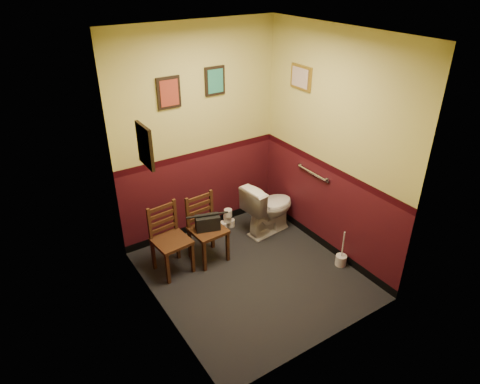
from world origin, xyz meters
The scene contains 17 objects.
floor centered at (0.00, 0.00, 0.00)m, with size 2.20×2.40×0.00m, color black.
ceiling centered at (0.00, 0.00, 2.70)m, with size 2.20×2.40×0.00m, color silver.
wall_back centered at (0.00, 1.20, 1.35)m, with size 2.20×2.70×0.00m, color #420F17.
wall_front centered at (0.00, -1.20, 1.35)m, with size 2.20×2.70×0.00m, color #420F17.
wall_left centered at (-1.10, 0.00, 1.35)m, with size 2.40×2.70×0.00m, color #420F17.
wall_right centered at (1.10, 0.00, 1.35)m, with size 2.40×2.70×0.00m, color #420F17.
grab_bar centered at (1.07, 0.25, 0.95)m, with size 0.05×0.56×0.06m.
framed_print_back_a centered at (-0.35, 1.18, 1.95)m, with size 0.28×0.04×0.36m.
framed_print_back_b centered at (0.25, 1.18, 2.00)m, with size 0.26×0.04×0.34m.
framed_print_left centered at (-1.08, 0.10, 1.85)m, with size 0.04×0.30×0.38m.
framed_print_right centered at (1.08, 0.60, 2.05)m, with size 0.04×0.34×0.28m.
toilet centered at (0.72, 0.65, 0.36)m, with size 0.41×0.73×0.72m, color white.
toilet_brush centered at (1.02, -0.43, 0.08)m, with size 0.13×0.13×0.48m.
chair_left centered at (-0.73, 0.62, 0.42)m, with size 0.42×0.42×0.83m.
chair_right centered at (-0.27, 0.59, 0.42)m, with size 0.41×0.41×0.84m.
handbag centered at (-0.26, 0.55, 0.53)m, with size 0.32×0.22×0.21m.
tp_stack centered at (0.29, 1.01, 0.12)m, with size 0.23×0.14×0.30m.
Camera 1 is at (-2.26, -3.23, 3.28)m, focal length 32.00 mm.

